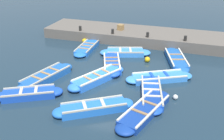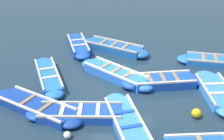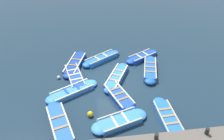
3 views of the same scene
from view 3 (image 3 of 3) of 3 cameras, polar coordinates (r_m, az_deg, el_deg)
The scene contains 17 objects.
ground_plane at distance 15.41m, azimuth 0.58°, elevation -3.39°, with size 120.00×120.00×0.00m, color #1C303F.
boat_mid_row at distance 12.77m, azimuth -13.49°, elevation -13.57°, with size 3.94×1.96×0.40m.
boat_bow_out at distance 13.17m, azimuth 14.34°, elevation -12.01°, with size 3.52×1.04×0.35m.
boat_near_quay at distance 16.73m, azimuth 9.90°, elevation 0.26°, with size 3.87×1.78×0.43m.
boat_centre at distance 14.08m, azimuth 1.75°, elevation -6.77°, with size 3.51×1.99×0.42m.
boat_end_of_row at distance 12.59m, azimuth 2.01°, elevation -13.23°, with size 1.91×3.49×0.38m.
boat_outer_right at distance 18.18m, azimuth 7.90°, elevation 3.44°, with size 2.18×3.16×0.41m.
boat_broadside at distance 15.64m, azimuth 1.22°, elevation -1.89°, with size 3.68×2.38×0.43m.
boat_outer_left at distance 17.38m, azimuth -9.67°, elevation 1.59°, with size 3.96×1.97×0.37m.
boat_far_corner at distance 16.03m, azimuth -9.73°, elevation -1.58°, with size 3.88×1.68×0.36m.
boat_alongside at distance 14.71m, azimuth -10.31°, elevation -5.48°, with size 2.47×3.64×0.36m.
boat_tucked at distance 17.79m, azimuth -2.78°, elevation 3.00°, with size 2.56×3.42×0.41m.
bollard_mid_south at distance 11.13m, azimuth 11.53°, elevation -16.70°, with size 0.20×0.20×0.35m, color black.
bollard_south at distance 12.07m, azimuth 23.60°, elevation -14.46°, with size 0.20×0.20×0.35m, color black.
buoy_orange_near at distance 16.20m, azimuth -13.76°, elevation -1.86°, with size 0.24×0.24×0.24m, color silver.
buoy_yellow_far at distance 12.68m, azimuth 19.40°, elevation -15.32°, with size 0.36×0.36×0.36m, color #EAB214.
buoy_white_drifting at distance 13.01m, azimuth -5.73°, elevation -11.38°, with size 0.34×0.34×0.34m, color #EAB214.
Camera 3 is at (12.02, -1.68, 9.49)m, focal length 35.00 mm.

